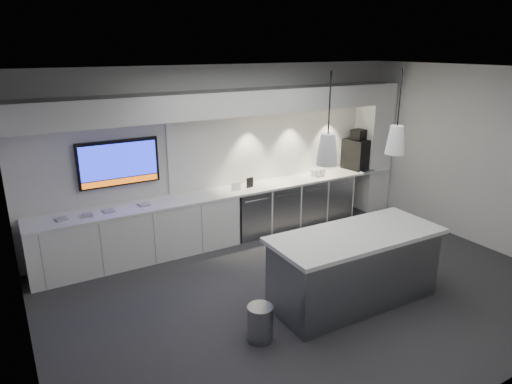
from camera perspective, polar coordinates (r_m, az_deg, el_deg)
floor at (r=6.62m, az=6.59°, el=-12.10°), size 7.00×7.00×0.00m
ceiling at (r=5.76m, az=7.67°, el=14.77°), size 7.00×7.00×0.00m
wall_back at (r=8.08m, az=-3.66°, el=4.98°), size 7.00×0.00×7.00m
wall_front at (r=4.44m, az=27.05°, el=-8.05°), size 7.00×0.00×7.00m
wall_left at (r=4.89m, az=-27.96°, el=-5.86°), size 0.00×7.00×7.00m
wall_right at (r=8.55m, az=26.22°, el=3.88°), size 0.00×7.00×7.00m
back_counter at (r=7.96m, az=-2.53°, el=0.18°), size 6.80×0.65×0.04m
left_base_cabinets at (r=7.52m, az=-14.41°, el=-5.13°), size 3.30×0.63×0.86m
fridge_unit_a at (r=8.22m, az=-0.94°, el=-2.58°), size 0.60×0.61×0.85m
fridge_unit_b at (r=8.53m, az=2.76°, el=-1.83°), size 0.60×0.61×0.85m
fridge_unit_c at (r=8.87m, az=6.18°, el=-1.13°), size 0.60×0.61×0.85m
fridge_unit_d at (r=9.24m, az=9.33°, el=-0.49°), size 0.60×0.61×0.85m
backsplash at (r=8.64m, az=3.56°, el=6.17°), size 4.60×0.03×1.30m
soffit at (r=7.66m, az=-2.77°, el=11.13°), size 6.90×0.60×0.40m
column at (r=9.73m, az=14.37°, el=5.45°), size 0.55×0.55×2.60m
wall_tv at (r=7.39m, az=-16.79°, el=3.50°), size 1.25×0.07×0.72m
island at (r=6.25m, az=12.19°, el=-9.18°), size 2.33×1.03×0.98m
bin at (r=5.52m, az=0.53°, el=-16.04°), size 0.38×0.38×0.43m
coffee_machine at (r=9.47m, az=12.59°, el=4.83°), size 0.51×0.67×0.80m
sign_black at (r=8.04m, az=-0.77°, el=1.19°), size 0.14×0.04×0.18m
sign_white at (r=7.89m, az=-2.50°, el=0.69°), size 0.18×0.03×0.14m
cup_cluster at (r=8.82m, az=7.75°, el=2.41°), size 0.26×0.17×0.14m
tray_a at (r=7.14m, az=-23.16°, el=-3.13°), size 0.19×0.19×0.02m
tray_b at (r=7.17m, az=-20.37°, el=-2.72°), size 0.18×0.18×0.02m
tray_c at (r=7.24m, az=-17.95°, el=-2.26°), size 0.18×0.18×0.02m
tray_d at (r=7.37m, az=-13.83°, el=-1.53°), size 0.18×0.18×0.02m
pendant_left at (r=5.35m, az=8.92°, el=5.32°), size 0.25×0.25×1.06m
pendant_right at (r=6.09m, az=17.10°, el=6.28°), size 0.25×0.25×1.06m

